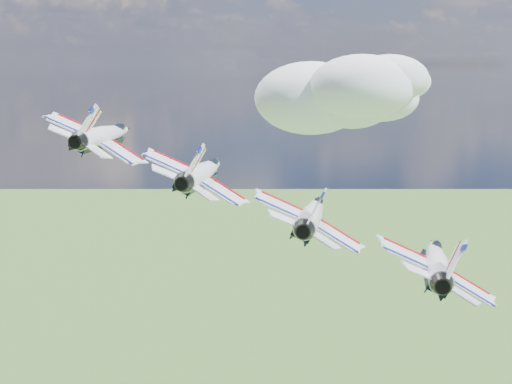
{
  "coord_description": "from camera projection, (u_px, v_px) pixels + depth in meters",
  "views": [
    {
      "loc": [
        -26.1,
        -63.83,
        172.71
      ],
      "look_at": [
        -12.27,
        3.71,
        160.33
      ],
      "focal_mm": 50.0,
      "sensor_mm": 36.0,
      "label": 1
    }
  ],
  "objects": [
    {
      "name": "jet_1",
      "position": [
        203.0,
        172.0,
        72.15
      ],
      "size": [
        16.87,
        19.18,
        9.07
      ],
      "primitive_type": null,
      "rotation": [
        0.0,
        0.46,
        -0.38
      ],
      "color": "white"
    },
    {
      "name": "cloud_far",
      "position": [
        362.0,
        88.0,
        258.03
      ],
      "size": [
        59.13,
        46.46,
        23.23
      ],
      "primitive_type": "ellipsoid",
      "color": "white"
    },
    {
      "name": "jet_2",
      "position": [
        312.0,
        214.0,
        67.94
      ],
      "size": [
        16.87,
        19.18,
        9.07
      ],
      "primitive_type": null,
      "rotation": [
        0.0,
        0.46,
        -0.38
      ],
      "color": "white"
    },
    {
      "name": "jet_3",
      "position": [
        436.0,
        261.0,
        63.74
      ],
      "size": [
        16.87,
        19.18,
        9.07
      ],
      "primitive_type": null,
      "rotation": [
        0.0,
        0.46,
        -0.38
      ],
      "color": "white"
    },
    {
      "name": "jet_0",
      "position": [
        105.0,
        135.0,
        76.36
      ],
      "size": [
        16.87,
        19.18,
        9.07
      ],
      "primitive_type": null,
      "rotation": [
        0.0,
        0.46,
        -0.38
      ],
      "color": "white"
    }
  ]
}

